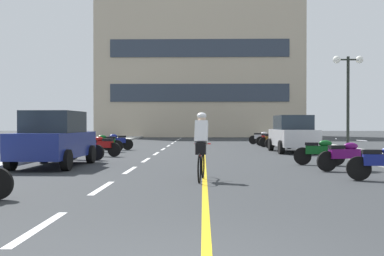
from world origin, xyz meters
TOP-DOWN VIEW (x-y plane):
  - ground_plane at (0.00, 21.00)m, footprint 140.00×140.00m
  - curb_left at (-7.20, 24.00)m, footprint 2.40×72.00m
  - curb_right at (7.20, 24.00)m, footprint 2.40×72.00m
  - lane_dash_0 at (-2.00, 2.00)m, footprint 0.14×2.20m
  - lane_dash_1 at (-2.00, 6.00)m, footprint 0.14×2.20m
  - lane_dash_2 at (-2.00, 10.00)m, footprint 0.14×2.20m
  - lane_dash_3 at (-2.00, 14.00)m, footprint 0.14×2.20m
  - lane_dash_4 at (-2.00, 18.00)m, footprint 0.14×2.20m
  - lane_dash_5 at (-2.00, 22.00)m, footprint 0.14×2.20m
  - lane_dash_6 at (-2.00, 26.00)m, footprint 0.14×2.20m
  - lane_dash_7 at (-2.00, 30.00)m, footprint 0.14×2.20m
  - lane_dash_8 at (-2.00, 34.00)m, footprint 0.14×2.20m
  - lane_dash_9 at (-2.00, 38.00)m, footprint 0.14×2.20m
  - lane_dash_10 at (-2.00, 42.00)m, footprint 0.14×2.20m
  - lane_dash_11 at (-2.00, 46.00)m, footprint 0.14×2.20m
  - centre_line_yellow at (0.25, 24.00)m, footprint 0.12×66.00m
  - office_building at (-0.17, 49.64)m, footprint 22.06×9.40m
  - street_lamp_mid at (7.20, 18.80)m, footprint 1.46×0.36m
  - parked_car_near at (-4.68, 11.16)m, footprint 2.00×4.24m
  - parked_car_mid at (4.63, 19.18)m, footprint 2.02×4.25m
  - motorcycle_2 at (4.62, 7.42)m, footprint 1.70×0.60m
  - motorcycle_3 at (4.41, 9.83)m, footprint 1.69×0.61m
  - motorcycle_4 at (4.16, 11.86)m, footprint 1.68×0.65m
  - motorcycle_5 at (-4.40, 14.04)m, footprint 1.64×0.79m
  - motorcycle_6 at (-4.12, 16.03)m, footprint 1.64×0.79m
  - motorcycle_7 at (-4.60, 19.06)m, footprint 1.70×0.60m
  - motorcycle_8 at (-4.39, 20.97)m, footprint 1.69×0.63m
  - motorcycle_9 at (4.52, 22.51)m, footprint 1.70×0.60m
  - motorcycle_10 at (4.43, 24.51)m, footprint 1.70×0.60m
  - motorcycle_11 at (4.43, 26.27)m, footprint 1.69×0.61m
  - motorcycle_12 at (4.19, 28.23)m, footprint 1.65×0.77m
  - cyclist_rider at (0.16, 7.52)m, footprint 0.42×1.77m

SIDE VIEW (x-z plane):
  - ground_plane at x=0.00m, z-range 0.00..0.00m
  - lane_dash_0 at x=-2.00m, z-range 0.00..0.01m
  - lane_dash_1 at x=-2.00m, z-range 0.00..0.01m
  - lane_dash_2 at x=-2.00m, z-range 0.00..0.01m
  - lane_dash_3 at x=-2.00m, z-range 0.00..0.01m
  - lane_dash_4 at x=-2.00m, z-range 0.00..0.01m
  - lane_dash_5 at x=-2.00m, z-range 0.00..0.01m
  - lane_dash_6 at x=-2.00m, z-range 0.00..0.01m
  - lane_dash_7 at x=-2.00m, z-range 0.00..0.01m
  - lane_dash_8 at x=-2.00m, z-range 0.00..0.01m
  - lane_dash_9 at x=-2.00m, z-range 0.00..0.01m
  - lane_dash_10 at x=-2.00m, z-range 0.00..0.01m
  - lane_dash_11 at x=-2.00m, z-range 0.00..0.01m
  - centre_line_yellow at x=0.25m, z-range 0.00..0.01m
  - curb_left at x=-7.20m, z-range 0.00..0.12m
  - curb_right at x=7.20m, z-range 0.00..0.12m
  - motorcycle_2 at x=4.62m, z-range 0.01..0.93m
  - motorcycle_3 at x=4.41m, z-range 0.01..0.93m
  - motorcycle_4 at x=4.16m, z-range 0.01..0.93m
  - motorcycle_5 at x=-4.40m, z-range 0.01..0.93m
  - motorcycle_6 at x=-4.12m, z-range 0.01..0.93m
  - motorcycle_7 at x=-4.60m, z-range 0.01..0.93m
  - motorcycle_8 at x=-4.39m, z-range 0.01..0.93m
  - motorcycle_9 at x=4.52m, z-range 0.01..0.93m
  - motorcycle_10 at x=4.43m, z-range 0.01..0.93m
  - motorcycle_11 at x=4.43m, z-range 0.01..0.93m
  - motorcycle_12 at x=4.19m, z-range 0.01..0.93m
  - cyclist_rider at x=0.16m, z-range 0.03..1.74m
  - parked_car_near at x=-4.68m, z-range 0.01..1.83m
  - parked_car_mid at x=4.63m, z-range 0.01..1.83m
  - street_lamp_mid at x=7.20m, z-range 1.23..5.79m
  - office_building at x=-0.17m, z-range 0.00..15.39m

